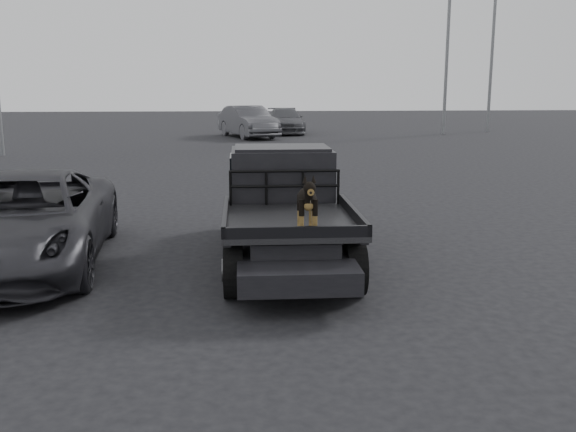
{
  "coord_description": "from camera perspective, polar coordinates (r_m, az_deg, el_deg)",
  "views": [
    {
      "loc": [
        -0.32,
        -8.14,
        2.87
      ],
      "look_at": [
        0.25,
        -0.38,
        1.25
      ],
      "focal_mm": 40.0,
      "sensor_mm": 36.0,
      "label": 1
    }
  ],
  "objects": [
    {
      "name": "dog",
      "position": [
        8.62,
        1.7,
        1.18
      ],
      "size": [
        0.32,
        0.6,
        0.74
      ],
      "primitive_type": null,
      "color": "black",
      "rests_on": "flatbed_ute"
    },
    {
      "name": "parked_suv",
      "position": [
        10.93,
        -22.51,
        -0.4
      ],
      "size": [
        2.9,
        5.51,
        1.48
      ],
      "primitive_type": "imported",
      "rotation": [
        0.0,
        0.0,
        0.09
      ],
      "color": "#2D2C32",
      "rests_on": "ground"
    },
    {
      "name": "flatbed_ute",
      "position": [
        10.39,
        -0.22,
        -1.67
      ],
      "size": [
        2.0,
        5.4,
        0.92
      ],
      "primitive_type": null,
      "color": "black",
      "rests_on": "ground"
    },
    {
      "name": "ground",
      "position": [
        8.64,
        -1.85,
        -7.66
      ],
      "size": [
        120.0,
        120.0,
        0.0
      ],
      "primitive_type": "plane",
      "color": "black",
      "rests_on": "ground"
    },
    {
      "name": "distant_car_a",
      "position": [
        34.86,
        -3.57,
        8.37
      ],
      "size": [
        3.4,
        5.39,
        1.68
      ],
      "primitive_type": "imported",
      "rotation": [
        0.0,
        0.0,
        0.35
      ],
      "color": "#45454A",
      "rests_on": "ground"
    },
    {
      "name": "headache_rack",
      "position": [
        10.44,
        -0.3,
        2.51
      ],
      "size": [
        1.8,
        0.08,
        0.55
      ],
      "primitive_type": null,
      "color": "black",
      "rests_on": "flatbed_ute"
    },
    {
      "name": "distant_car_b",
      "position": [
        37.68,
        -0.27,
        8.46
      ],
      "size": [
        2.11,
        4.98,
        1.43
      ],
      "primitive_type": "imported",
      "rotation": [
        0.0,
        0.0,
        0.02
      ],
      "color": "#4E4E54",
      "rests_on": "ground"
    },
    {
      "name": "ute_cab",
      "position": [
        11.16,
        -0.56,
        3.96
      ],
      "size": [
        1.72,
        1.3,
        0.88
      ],
      "primitive_type": null,
      "color": "black",
      "rests_on": "flatbed_ute"
    }
  ]
}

